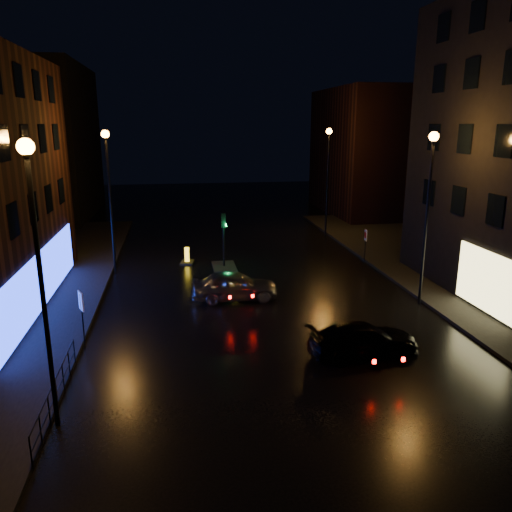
% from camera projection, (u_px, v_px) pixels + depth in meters
% --- Properties ---
extents(ground, '(120.00, 120.00, 0.00)m').
position_uv_depth(ground, '(296.00, 373.00, 18.04)').
color(ground, black).
rests_on(ground, ground).
extents(pavement_right, '(12.00, 44.00, 0.15)m').
position_uv_depth(pavement_right, '(506.00, 284.00, 27.82)').
color(pavement_right, black).
rests_on(pavement_right, ground).
extents(building_far_left, '(8.00, 16.00, 14.00)m').
position_uv_depth(building_far_left, '(45.00, 142.00, 47.13)').
color(building_far_left, black).
rests_on(building_far_left, ground).
extents(building_far_right, '(8.00, 14.00, 12.00)m').
position_uv_depth(building_far_right, '(368.00, 152.00, 49.34)').
color(building_far_right, black).
rests_on(building_far_right, ground).
extents(street_lamp_lnear, '(0.44, 0.44, 8.37)m').
position_uv_depth(street_lamp_lnear, '(37.00, 244.00, 13.49)').
color(street_lamp_lnear, black).
rests_on(street_lamp_lnear, ground).
extents(street_lamp_lfar, '(0.44, 0.44, 8.37)m').
position_uv_depth(street_lamp_lfar, '(109.00, 180.00, 28.75)').
color(street_lamp_lfar, black).
rests_on(street_lamp_lfar, ground).
extents(street_lamp_rnear, '(0.44, 0.44, 8.37)m').
position_uv_depth(street_lamp_rnear, '(429.00, 193.00, 23.54)').
color(street_lamp_rnear, black).
rests_on(street_lamp_rnear, ground).
extents(street_lamp_rfar, '(0.44, 0.44, 8.37)m').
position_uv_depth(street_lamp_rfar, '(328.00, 165.00, 38.80)').
color(street_lamp_rfar, black).
rests_on(street_lamp_rfar, ground).
extents(traffic_signal, '(1.40, 2.40, 3.45)m').
position_uv_depth(traffic_signal, '(224.00, 260.00, 31.07)').
color(traffic_signal, black).
rests_on(traffic_signal, ground).
extents(guard_railing, '(0.05, 6.04, 1.00)m').
position_uv_depth(guard_railing, '(56.00, 386.00, 15.65)').
color(guard_railing, black).
rests_on(guard_railing, ground).
extents(silver_hatchback, '(4.41, 1.89, 1.48)m').
position_uv_depth(silver_hatchback, '(235.00, 285.00, 25.39)').
color(silver_hatchback, '#929498').
rests_on(silver_hatchback, ground).
extents(dark_sedan, '(4.52, 2.19, 1.27)m').
position_uv_depth(dark_sedan, '(363.00, 340.00, 19.29)').
color(dark_sedan, black).
rests_on(dark_sedan, ground).
extents(bollard_near, '(0.89, 1.23, 1.01)m').
position_uv_depth(bollard_near, '(236.00, 288.00, 26.59)').
color(bollard_near, black).
rests_on(bollard_near, ground).
extents(bollard_far, '(0.99, 1.31, 1.03)m').
position_uv_depth(bollard_far, '(187.00, 260.00, 32.18)').
color(bollard_far, black).
rests_on(bollard_far, ground).
extents(road_sign_left, '(0.28, 0.53, 2.33)m').
position_uv_depth(road_sign_left, '(81.00, 306.00, 19.73)').
color(road_sign_left, black).
rests_on(road_sign_left, ground).
extents(road_sign_right, '(0.13, 0.53, 2.17)m').
position_uv_depth(road_sign_right, '(366.00, 238.00, 31.93)').
color(road_sign_right, black).
rests_on(road_sign_right, ground).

